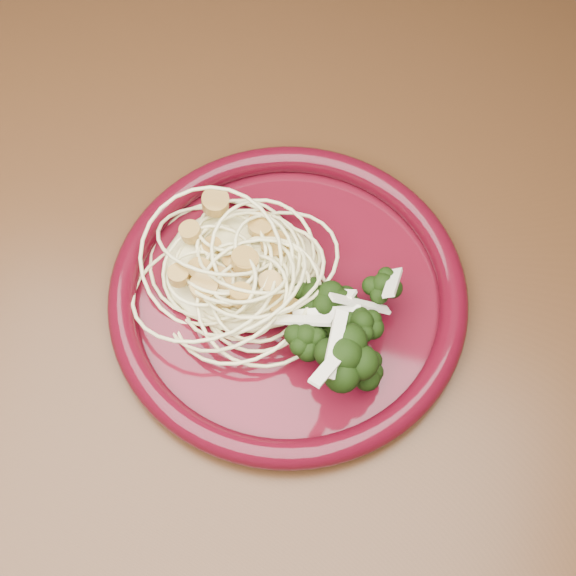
% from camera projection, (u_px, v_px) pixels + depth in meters
% --- Properties ---
extents(dining_table, '(1.20, 0.80, 0.75)m').
position_uv_depth(dining_table, '(345.00, 320.00, 0.73)').
color(dining_table, '#472814').
rests_on(dining_table, ground).
extents(dinner_plate, '(0.34, 0.34, 0.02)m').
position_uv_depth(dinner_plate, '(288.00, 294.00, 0.62)').
color(dinner_plate, '#460914').
rests_on(dinner_plate, dining_table).
extents(spaghetti_pile, '(0.15, 0.14, 0.03)m').
position_uv_depth(spaghetti_pile, '(242.00, 263.00, 0.62)').
color(spaghetti_pile, '#FAF2AB').
rests_on(spaghetti_pile, dinner_plate).
extents(scallop_cluster, '(0.14, 0.14, 0.04)m').
position_uv_depth(scallop_cluster, '(239.00, 241.00, 0.59)').
color(scallop_cluster, gold).
rests_on(scallop_cluster, spaghetti_pile).
extents(broccoli_pile, '(0.12, 0.15, 0.05)m').
position_uv_depth(broccoli_pile, '(348.00, 314.00, 0.59)').
color(broccoli_pile, black).
rests_on(broccoli_pile, dinner_plate).
extents(onion_garnish, '(0.08, 0.10, 0.05)m').
position_uv_depth(onion_garnish, '(351.00, 295.00, 0.56)').
color(onion_garnish, white).
rests_on(onion_garnish, broccoli_pile).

